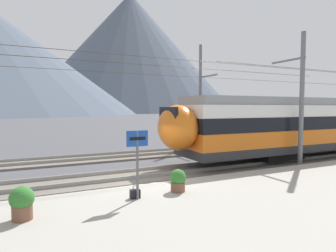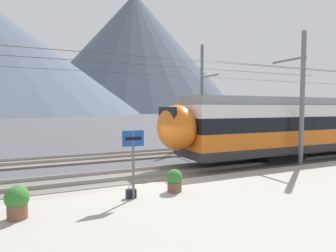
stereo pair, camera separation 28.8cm
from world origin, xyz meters
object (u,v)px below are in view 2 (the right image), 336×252
handbag_near_sign (131,194)px  platform_sign (133,149)px  potted_plant_by_shelter (175,180)px  potted_plant_platform_edge (17,200)px  catenary_mast_far_side (203,94)px  catenary_mast_mid (300,97)px

handbag_near_sign → platform_sign: bearing=-68.5°
potted_plant_by_shelter → platform_sign: bearing=-173.1°
handbag_near_sign → potted_plant_platform_edge: potted_plant_platform_edge is taller
catenary_mast_far_side → handbag_near_sign: catenary_mast_far_side is taller
catenary_mast_far_side → potted_plant_by_shelter: catenary_mast_far_side is taller
handbag_near_sign → potted_plant_platform_edge: 3.28m
catenary_mast_mid → handbag_near_sign: 10.73m
potted_plant_platform_edge → potted_plant_by_shelter: potted_plant_platform_edge is taller
catenary_mast_mid → platform_sign: bearing=-167.3°
catenary_mast_far_side → potted_plant_by_shelter: (-8.18, -11.47, -3.61)m
catenary_mast_far_side → handbag_near_sign: (-9.78, -11.54, -3.87)m
catenary_mast_mid → platform_sign: 10.34m
platform_sign → catenary_mast_far_side: bearing=50.1°
platform_sign → handbag_near_sign: bearing=111.5°
catenary_mast_mid → handbag_near_sign: (-9.96, -2.12, -3.36)m
handbag_near_sign → potted_plant_platform_edge: bearing=-172.7°
platform_sign → potted_plant_platform_edge: 3.48m
catenary_mast_mid → catenary_mast_far_side: 9.43m
catenary_mast_far_side → potted_plant_by_shelter: size_ratio=62.14×
catenary_mast_far_side → catenary_mast_mid: bearing=-88.9°
platform_sign → potted_plant_platform_edge: size_ratio=2.49×
catenary_mast_far_side → handbag_near_sign: size_ratio=116.47×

